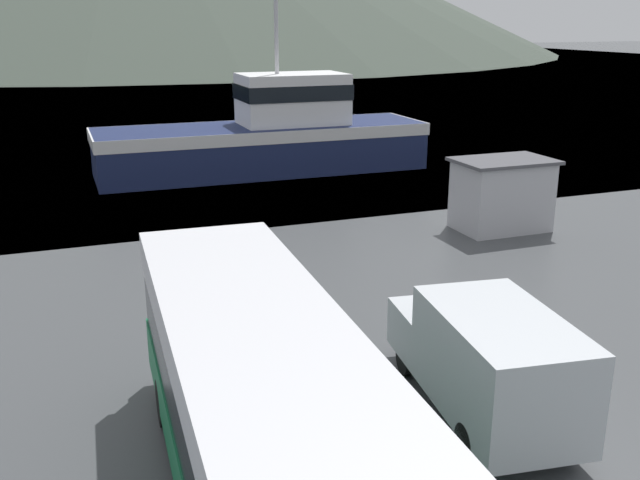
# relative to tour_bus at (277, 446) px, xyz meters

# --- Properties ---
(water_surface) EXTENTS (240.00, 240.00, 0.00)m
(water_surface) POSITION_rel_tour_bus_xyz_m (2.23, 136.23, -1.85)
(water_surface) COLOR #475B6B
(water_surface) RESTS_ON ground
(tour_bus) EXTENTS (3.12, 11.97, 3.29)m
(tour_bus) POSITION_rel_tour_bus_xyz_m (0.00, 0.00, 0.00)
(tour_bus) COLOR #146B3D
(tour_bus) RESTS_ON ground
(delivery_van) EXTENTS (2.75, 5.46, 2.26)m
(delivery_van) POSITION_rel_tour_bus_xyz_m (4.88, 2.33, -0.65)
(delivery_van) COLOR silver
(delivery_van) RESTS_ON ground
(fishing_boat) EXTENTS (16.34, 4.59, 11.30)m
(fishing_boat) POSITION_rel_tour_bus_xyz_m (7.71, 26.01, -0.05)
(fishing_boat) COLOR #19234C
(fishing_boat) RESTS_ON water_surface
(dock_kiosk) EXTENTS (3.47, 2.30, 2.59)m
(dock_kiosk) POSITION_rel_tour_bus_xyz_m (12.59, 13.08, -0.55)
(dock_kiosk) COLOR #B2B2B7
(dock_kiosk) RESTS_ON ground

